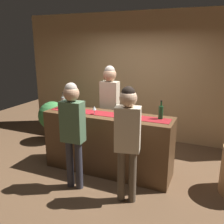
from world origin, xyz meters
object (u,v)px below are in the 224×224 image
at_px(wine_bottle_clear, 64,102).
at_px(wine_glass_mid_counter, 125,110).
at_px(potted_plant_tall, 53,119).
at_px(wine_glass_near_customer, 94,108).
at_px(wine_bottle_green, 161,112).
at_px(customer_browsing, 73,125).
at_px(customer_sipping, 128,133).
at_px(bartender, 110,101).

bearing_deg(wine_bottle_clear, wine_glass_mid_counter, -1.55).
bearing_deg(potted_plant_tall, wine_bottle_clear, -41.44).
bearing_deg(wine_glass_near_customer, wine_bottle_green, 9.20).
distance_m(wine_glass_mid_counter, potted_plant_tall, 2.27).
xyz_separation_m(wine_glass_near_customer, wine_glass_mid_counter, (0.51, 0.11, 0.00)).
relative_size(customer_browsing, potted_plant_tall, 1.78).
xyz_separation_m(wine_glass_near_customer, potted_plant_tall, (-1.53, 0.87, -0.61)).
bearing_deg(wine_glass_mid_counter, potted_plant_tall, 159.55).
bearing_deg(wine_bottle_green, wine_bottle_clear, -178.86).
xyz_separation_m(wine_glass_near_customer, customer_browsing, (-0.06, -0.60, -0.12)).
distance_m(wine_bottle_clear, potted_plant_tall, 1.27).
bearing_deg(wine_bottle_clear, wine_bottle_green, 1.14).
xyz_separation_m(wine_glass_mid_counter, customer_sipping, (0.30, -0.71, -0.12)).
height_order(wine_bottle_green, wine_glass_near_customer, wine_bottle_green).
bearing_deg(wine_glass_mid_counter, customer_browsing, -128.91).
distance_m(wine_bottle_green, customer_browsing, 1.39).
xyz_separation_m(wine_glass_near_customer, bartender, (-0.01, 0.67, -0.02)).
bearing_deg(potted_plant_tall, bartender, -7.46).
relative_size(customer_sipping, potted_plant_tall, 1.79).
bearing_deg(customer_browsing, wine_glass_mid_counter, 48.52).
xyz_separation_m(wine_bottle_green, customer_browsing, (-1.14, -0.78, -0.13)).
bearing_deg(wine_glass_mid_counter, bartender, 133.09).
xyz_separation_m(wine_bottle_green, customer_sipping, (-0.27, -0.78, -0.12)).
relative_size(wine_bottle_green, wine_glass_mid_counter, 2.10).
distance_m(wine_bottle_green, customer_sipping, 0.84).
relative_size(wine_bottle_clear, wine_glass_near_customer, 2.10).
height_order(wine_bottle_green, bartender, bartender).
height_order(wine_glass_near_customer, customer_browsing, customer_browsing).
distance_m(customer_browsing, potted_plant_tall, 2.14).
distance_m(wine_glass_mid_counter, customer_browsing, 0.92).
bearing_deg(wine_glass_mid_counter, wine_bottle_green, 6.86).
distance_m(wine_bottle_clear, customer_sipping, 1.70).
bearing_deg(bartender, wine_glass_mid_counter, 131.24).
relative_size(wine_bottle_green, customer_browsing, 0.18).
bearing_deg(potted_plant_tall, customer_sipping, -32.20).
relative_size(wine_glass_near_customer, customer_browsing, 0.09).
height_order(wine_bottle_clear, customer_browsing, customer_browsing).
height_order(wine_bottle_green, wine_glass_mid_counter, wine_bottle_green).
distance_m(bartender, customer_browsing, 1.28).
bearing_deg(potted_plant_tall, wine_glass_mid_counter, -20.45).
height_order(customer_browsing, potted_plant_tall, customer_browsing).
xyz_separation_m(customer_sipping, potted_plant_tall, (-2.35, 1.48, -0.50)).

